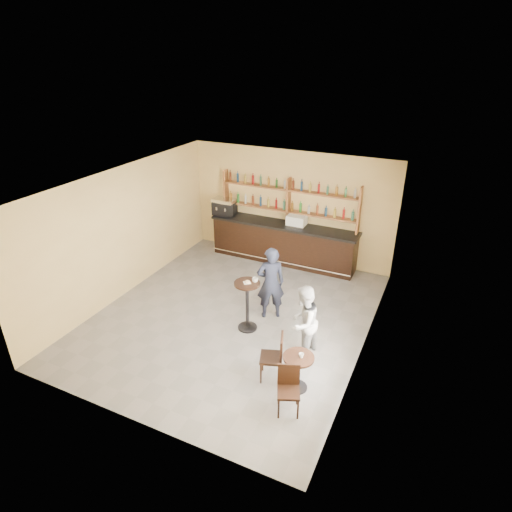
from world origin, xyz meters
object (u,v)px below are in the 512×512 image
at_px(pastry_case, 297,221).
at_px(chair_west, 271,357).
at_px(espresso_machine, 225,206).
at_px(cafe_table, 298,372).
at_px(chair_south, 289,391).
at_px(man_main, 271,283).
at_px(bar_counter, 283,243).
at_px(patron_second, 303,322).
at_px(pedestal_table, 247,306).

relative_size(pastry_case, chair_west, 0.56).
distance_m(espresso_machine, pastry_case, 2.30).
distance_m(cafe_table, chair_south, 0.61).
relative_size(espresso_machine, cafe_table, 0.93).
bearing_deg(man_main, cafe_table, 93.34).
bearing_deg(espresso_machine, chair_south, -60.11).
bearing_deg(bar_counter, chair_west, -70.60).
bearing_deg(bar_counter, patron_second, -62.84).
bearing_deg(man_main, patron_second, 106.33).
height_order(man_main, chair_south, man_main).
bearing_deg(pastry_case, espresso_machine, -178.28).
height_order(man_main, cafe_table, man_main).
distance_m(bar_counter, espresso_machine, 2.08).
distance_m(pastry_case, chair_south, 5.73).
height_order(pastry_case, man_main, man_main).
bearing_deg(bar_counter, man_main, -73.86).
relative_size(bar_counter, chair_west, 4.48).
distance_m(bar_counter, patron_second, 4.27).
height_order(espresso_machine, man_main, man_main).
relative_size(espresso_machine, man_main, 0.38).
bearing_deg(cafe_table, man_main, 125.46).
bearing_deg(pastry_case, cafe_table, -67.38).
bearing_deg(man_main, pastry_case, -113.65).
height_order(pedestal_table, chair_west, pedestal_table).
distance_m(espresso_machine, chair_west, 5.97).
bearing_deg(pedestal_table, cafe_table, -37.94).
distance_m(bar_counter, pastry_case, 0.84).
bearing_deg(pastry_case, man_main, -79.81).
bearing_deg(pastry_case, chair_south, -69.07).
distance_m(bar_counter, chair_west, 4.98).
bearing_deg(pedestal_table, pastry_case, 92.53).
distance_m(chair_south, patron_second, 1.62).
xyz_separation_m(pastry_case, man_main, (0.41, -2.78, -0.45)).
height_order(cafe_table, chair_south, chair_south).
height_order(pedestal_table, man_main, man_main).
relative_size(bar_counter, espresso_machine, 6.42).
xyz_separation_m(chair_west, patron_second, (0.29, 0.90, 0.31)).
bearing_deg(espresso_machine, pastry_case, -7.99).
bearing_deg(cafe_table, pastry_case, 110.91).
height_order(espresso_machine, chair_south, espresso_machine).
xyz_separation_m(pedestal_table, chair_south, (1.71, -1.89, -0.14)).
height_order(bar_counter, chair_south, bar_counter).
height_order(chair_west, chair_south, chair_west).
height_order(espresso_machine, cafe_table, espresso_machine).
relative_size(pedestal_table, man_main, 0.67).
relative_size(pastry_case, patron_second, 0.34).
xyz_separation_m(espresso_machine, man_main, (2.71, -2.78, -0.53)).
distance_m(pedestal_table, cafe_table, 2.12).
relative_size(man_main, cafe_table, 2.42).
height_order(bar_counter, espresso_machine, espresso_machine).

